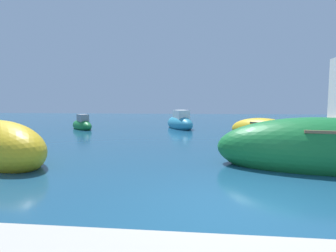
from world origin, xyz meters
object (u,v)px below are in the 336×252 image
moored_boat_0 (320,150)px  moored_boat_4 (82,125)px  moored_boat_1 (262,130)px  moored_boat_5 (180,123)px

moored_boat_0 → moored_boat_4: (-11.94, 10.61, -0.24)m
moored_boat_0 → moored_boat_4: 15.97m
moored_boat_4 → moored_boat_1: bearing=-147.8°
moored_boat_4 → moored_boat_5: size_ratio=0.71×
moored_boat_1 → moored_boat_4: size_ratio=1.36×
moored_boat_4 → moored_boat_5: bearing=-121.4°
moored_boat_0 → moored_boat_5: (-4.90, 11.90, -0.14)m
moored_boat_0 → moored_boat_1: size_ratio=1.60×
moored_boat_0 → moored_boat_5: size_ratio=1.54×
moored_boat_5 → moored_boat_1: bearing=-158.5°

